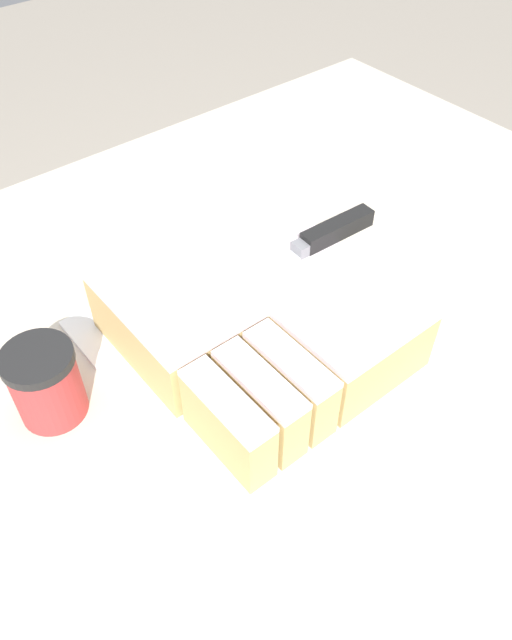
# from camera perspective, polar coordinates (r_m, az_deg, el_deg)

# --- Properties ---
(ground_plane) EXTENTS (8.00, 8.00, 0.00)m
(ground_plane) POSITION_cam_1_polar(r_m,az_deg,el_deg) (1.56, 0.59, -25.64)
(ground_plane) COLOR #9E9384
(countertop) EXTENTS (1.40, 1.10, 0.91)m
(countertop) POSITION_cam_1_polar(r_m,az_deg,el_deg) (1.15, 0.76, -18.39)
(countertop) COLOR beige
(countertop) RESTS_ON ground_plane
(cake_board) EXTENTS (0.35, 0.38, 0.01)m
(cake_board) POSITION_cam_1_polar(r_m,az_deg,el_deg) (0.77, 0.00, -2.35)
(cake_board) COLOR white
(cake_board) RESTS_ON countertop
(cake) EXTENTS (0.28, 0.31, 0.08)m
(cake) POSITION_cam_1_polar(r_m,az_deg,el_deg) (0.74, 0.02, 0.28)
(cake) COLOR tan
(cake) RESTS_ON cake_board
(knife) EXTENTS (0.31, 0.03, 0.02)m
(knife) POSITION_cam_1_polar(r_m,az_deg,el_deg) (0.77, 5.73, 7.37)
(knife) COLOR silver
(knife) RESTS_ON cake
(coffee_cup) EXTENTS (0.08, 0.08, 0.09)m
(coffee_cup) POSITION_cam_1_polar(r_m,az_deg,el_deg) (0.71, -18.67, -5.50)
(coffee_cup) COLOR #B23333
(coffee_cup) RESTS_ON countertop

